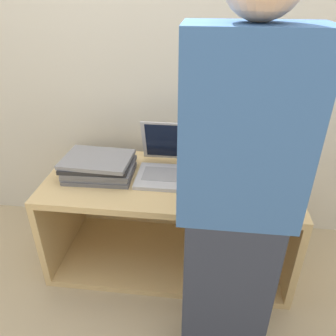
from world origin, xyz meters
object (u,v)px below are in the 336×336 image
at_px(laptop_stack_left, 99,166).
at_px(laptop_stack_right, 245,173).
at_px(person, 235,206).
at_px(laptop_open, 171,165).

distance_m(laptop_stack_left, laptop_stack_right, 0.78).
relative_size(laptop_stack_right, person, 0.23).
bearing_deg(person, laptop_stack_right, 79.87).
xyz_separation_m(laptop_stack_right, person, (-0.10, -0.54, 0.18)).
distance_m(laptop_stack_right, person, 0.58).
height_order(laptop_open, laptop_stack_right, laptop_open).
distance_m(laptop_open, person, 0.69).
height_order(laptop_open, laptop_stack_left, laptop_open).
xyz_separation_m(laptop_open, laptop_stack_right, (0.39, -0.06, 0.01)).
bearing_deg(laptop_stack_right, person, -100.13).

